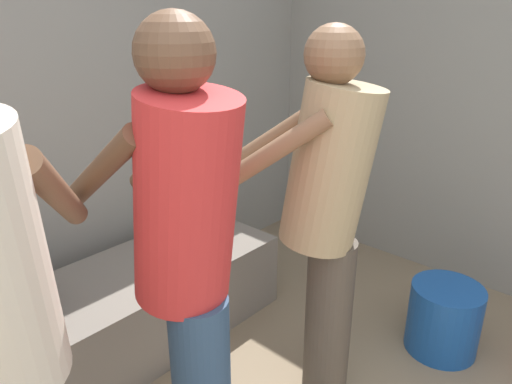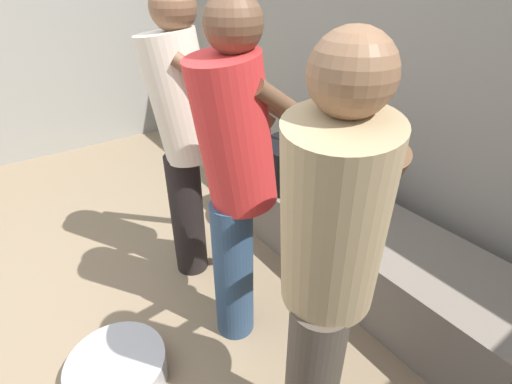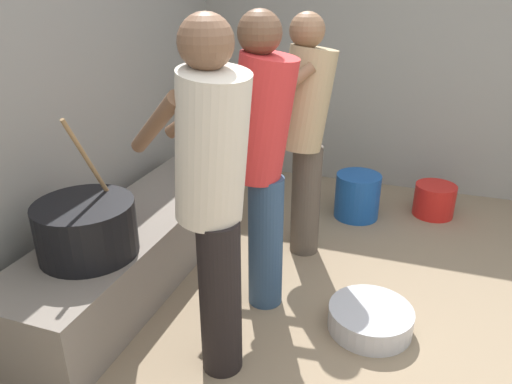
# 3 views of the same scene
# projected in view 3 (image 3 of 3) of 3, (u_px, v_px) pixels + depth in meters

# --- Properties ---
(block_enclosure_right) EXTENTS (0.20, 4.85, 2.08)m
(block_enclosure_right) POSITION_uv_depth(u_px,v_px,m) (451.00, 74.00, 4.11)
(block_enclosure_right) COLOR gray
(block_enclosure_right) RESTS_ON ground_plane
(hearth_ledge) EXTENTS (2.14, 0.60, 0.42)m
(hearth_ledge) POSITION_uv_depth(u_px,v_px,m) (140.00, 244.00, 3.12)
(hearth_ledge) COLOR slate
(hearth_ledge) RESTS_ON ground_plane
(cooking_pot_main) EXTENTS (0.52, 0.52, 0.75)m
(cooking_pot_main) POSITION_uv_depth(u_px,v_px,m) (87.00, 228.00, 2.55)
(cooking_pot_main) COLOR black
(cooking_pot_main) RESTS_ON hearth_ledge
(cook_in_tan_shirt) EXTENTS (0.64, 0.73, 1.61)m
(cook_in_tan_shirt) POSITION_uv_depth(u_px,v_px,m) (304.00, 125.00, 3.09)
(cook_in_tan_shirt) COLOR #4C4238
(cook_in_tan_shirt) RESTS_ON ground_plane
(cook_in_red_shirt) EXTENTS (0.35, 0.69, 1.66)m
(cook_in_red_shirt) POSITION_uv_depth(u_px,v_px,m) (260.00, 150.00, 2.55)
(cook_in_red_shirt) COLOR navy
(cook_in_red_shirt) RESTS_ON ground_plane
(cook_in_cream_shirt) EXTENTS (0.66, 0.74, 1.67)m
(cook_in_cream_shirt) POSITION_uv_depth(u_px,v_px,m) (212.00, 187.00, 2.07)
(cook_in_cream_shirt) COLOR black
(cook_in_cream_shirt) RESTS_ON ground_plane
(bucket_red_plastic) EXTENTS (0.32, 0.32, 0.26)m
(bucket_red_plastic) POSITION_uv_depth(u_px,v_px,m) (435.00, 200.00, 3.93)
(bucket_red_plastic) COLOR red
(bucket_red_plastic) RESTS_ON ground_plane
(bucket_blue_plastic) EXTENTS (0.36, 0.36, 0.36)m
(bucket_blue_plastic) POSITION_uv_depth(u_px,v_px,m) (357.00, 196.00, 3.89)
(bucket_blue_plastic) COLOR #194C99
(bucket_blue_plastic) RESTS_ON ground_plane
(metal_mixing_bowl) EXTENTS (0.46, 0.46, 0.13)m
(metal_mixing_bowl) POSITION_uv_depth(u_px,v_px,m) (370.00, 319.00, 2.65)
(metal_mixing_bowl) COLOR #B7B7BC
(metal_mixing_bowl) RESTS_ON ground_plane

